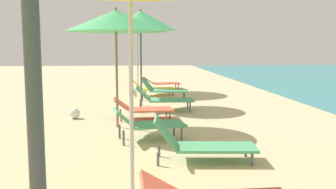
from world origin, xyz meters
The scene contains 11 objects.
lounger_fourth_shoreside centered at (1.01, 10.93, 0.27)m, with size 1.55×0.71×0.65m.
umbrella_fifth centered at (-0.33, 13.48, 2.21)m, with size 2.10×2.10×2.49m.
lounger_fifth_shoreside centered at (0.21, 14.40, 0.26)m, with size 1.42×0.74×0.51m.
lounger_fifth_inland centered at (0.27, 12.30, 0.32)m, with size 1.36×0.83×0.60m.
umbrella_sixth centered at (0.21, 16.45, 2.41)m, with size 2.01×2.01×2.74m.
lounger_sixth_shoreside centered at (0.91, 17.65, 0.35)m, with size 1.55×0.90×0.72m.
lounger_sixth_inland centered at (0.77, 15.46, 0.34)m, with size 1.52×0.69×0.67m.
umbrella_farthest centered at (0.14, 19.95, 2.59)m, with size 2.57×2.57×2.92m.
lounger_farthest_shoreside centered at (1.08, 21.00, 0.24)m, with size 1.56×0.76×0.49m.
lounger_farthest_inland centered at (0.61, 18.70, 0.29)m, with size 1.59×0.81×0.60m.
beach_ball centered at (-1.39, 14.56, 0.13)m, with size 0.25×0.25×0.25m, color white.
Camera 1 is at (0.07, 5.39, 1.70)m, focal length 41.43 mm.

